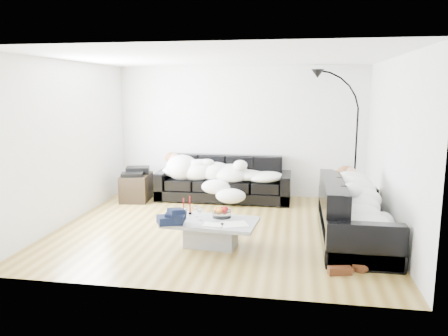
% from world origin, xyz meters
% --- Properties ---
extents(ground, '(5.00, 5.00, 0.00)m').
position_xyz_m(ground, '(0.00, 0.00, 0.00)').
color(ground, olive).
rests_on(ground, ground).
extents(wall_back, '(5.00, 0.02, 2.60)m').
position_xyz_m(wall_back, '(0.00, 2.25, 1.30)').
color(wall_back, silver).
rests_on(wall_back, ground).
extents(wall_left, '(0.02, 4.50, 2.60)m').
position_xyz_m(wall_left, '(-2.50, 0.00, 1.30)').
color(wall_left, silver).
rests_on(wall_left, ground).
extents(wall_right, '(0.02, 4.50, 2.60)m').
position_xyz_m(wall_right, '(2.50, 0.00, 1.30)').
color(wall_right, silver).
rests_on(wall_right, ground).
extents(ceiling, '(5.00, 5.00, 0.00)m').
position_xyz_m(ceiling, '(0.00, 0.00, 2.60)').
color(ceiling, white).
rests_on(ceiling, ground).
extents(sofa_back, '(2.59, 0.90, 0.85)m').
position_xyz_m(sofa_back, '(-0.25, 1.75, 0.42)').
color(sofa_back, black).
rests_on(sofa_back, ground).
extents(sofa_right, '(0.93, 2.18, 0.88)m').
position_xyz_m(sofa_right, '(1.99, -0.32, 0.44)').
color(sofa_right, black).
rests_on(sofa_right, ground).
extents(sleeper_back, '(2.19, 0.76, 0.44)m').
position_xyz_m(sleeper_back, '(-0.25, 1.70, 0.64)').
color(sleeper_back, white).
rests_on(sleeper_back, sofa_back).
extents(sleeper_right, '(0.79, 1.87, 0.46)m').
position_xyz_m(sleeper_right, '(1.99, -0.32, 0.65)').
color(sleeper_right, white).
rests_on(sleeper_right, sofa_right).
extents(teal_cushion, '(0.42, 0.38, 0.20)m').
position_xyz_m(teal_cushion, '(1.93, 0.35, 0.72)').
color(teal_cushion, '#0A482E').
rests_on(teal_cushion, sofa_right).
extents(coffee_table, '(1.31, 0.84, 0.36)m').
position_xyz_m(coffee_table, '(0.01, -0.82, 0.18)').
color(coffee_table, '#939699').
rests_on(coffee_table, ground).
extents(fruit_bowl, '(0.32, 0.32, 0.16)m').
position_xyz_m(fruit_bowl, '(0.13, -0.64, 0.45)').
color(fruit_bowl, white).
rests_on(fruit_bowl, coffee_table).
extents(wine_glass_a, '(0.07, 0.07, 0.16)m').
position_xyz_m(wine_glass_a, '(-0.23, -0.69, 0.44)').
color(wine_glass_a, white).
rests_on(wine_glass_a, coffee_table).
extents(wine_glass_b, '(0.08, 0.08, 0.16)m').
position_xyz_m(wine_glass_b, '(-0.35, -0.79, 0.44)').
color(wine_glass_b, white).
rests_on(wine_glass_b, coffee_table).
extents(wine_glass_c, '(0.09, 0.09, 0.17)m').
position_xyz_m(wine_glass_c, '(-0.14, -0.83, 0.45)').
color(wine_glass_c, white).
rests_on(wine_glass_c, coffee_table).
extents(candle_left, '(0.05, 0.05, 0.23)m').
position_xyz_m(candle_left, '(-0.44, -0.58, 0.48)').
color(candle_left, maroon).
rests_on(candle_left, coffee_table).
extents(candle_right, '(0.06, 0.06, 0.26)m').
position_xyz_m(candle_right, '(-0.35, -0.55, 0.49)').
color(candle_right, maroon).
rests_on(candle_right, coffee_table).
extents(newspaper_a, '(0.42, 0.37, 0.01)m').
position_xyz_m(newspaper_a, '(0.35, -0.95, 0.37)').
color(newspaper_a, silver).
rests_on(newspaper_a, coffee_table).
extents(newspaper_b, '(0.28, 0.21, 0.01)m').
position_xyz_m(newspaper_b, '(0.07, -1.01, 0.37)').
color(newspaper_b, silver).
rests_on(newspaper_b, coffee_table).
extents(navy_jacket, '(0.41, 0.38, 0.17)m').
position_xyz_m(navy_jacket, '(-0.47, -1.11, 0.53)').
color(navy_jacket, black).
rests_on(navy_jacket, coffee_table).
extents(shoes, '(0.47, 0.35, 0.11)m').
position_xyz_m(shoes, '(1.76, -1.44, 0.05)').
color(shoes, '#472311').
rests_on(shoes, ground).
extents(av_cabinet, '(0.59, 0.80, 0.51)m').
position_xyz_m(av_cabinet, '(-1.93, 1.45, 0.26)').
color(av_cabinet, black).
rests_on(av_cabinet, ground).
extents(stereo, '(0.52, 0.45, 0.13)m').
position_xyz_m(stereo, '(-1.93, 1.45, 0.58)').
color(stereo, black).
rests_on(stereo, av_cabinet).
extents(floor_lamp, '(0.80, 0.32, 2.21)m').
position_xyz_m(floor_lamp, '(2.24, 1.95, 1.10)').
color(floor_lamp, black).
rests_on(floor_lamp, ground).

